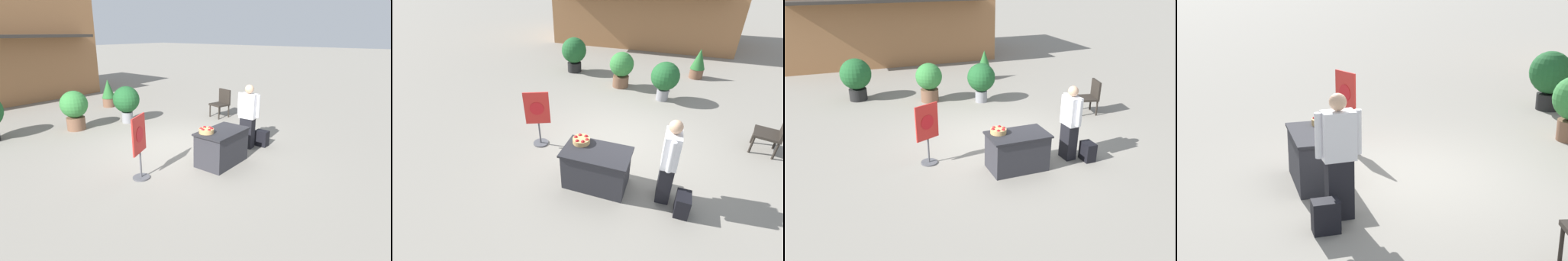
% 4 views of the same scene
% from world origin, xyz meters
% --- Properties ---
extents(ground_plane, '(120.00, 120.00, 0.00)m').
position_xyz_m(ground_plane, '(0.00, 0.00, 0.00)').
color(ground_plane, gray).
extents(storefront_building, '(9.17, 5.85, 4.48)m').
position_xyz_m(storefront_building, '(-1.21, 10.96, 2.24)').
color(storefront_building, '#9E6B42').
rests_on(storefront_building, ground_plane).
extents(display_table, '(1.27, 0.75, 0.80)m').
position_xyz_m(display_table, '(-0.14, -1.38, 0.40)').
color(display_table, '#2D2D33').
rests_on(display_table, ground_plane).
extents(apple_basket, '(0.33, 0.33, 0.13)m').
position_xyz_m(apple_basket, '(-0.50, -1.21, 0.86)').
color(apple_basket, tan).
rests_on(apple_basket, display_table).
extents(person_visitor, '(0.28, 0.61, 1.67)m').
position_xyz_m(person_visitor, '(1.14, -1.32, 0.85)').
color(person_visitor, black).
rests_on(person_visitor, ground_plane).
extents(backpack, '(0.24, 0.34, 0.42)m').
position_xyz_m(backpack, '(1.50, -1.58, 0.21)').
color(backpack, black).
rests_on(backpack, ground_plane).
extents(poster_board, '(0.53, 0.36, 1.36)m').
position_xyz_m(poster_board, '(-1.84, -0.51, 0.74)').
color(poster_board, '#4C4C51').
rests_on(poster_board, ground_plane).
extents(patio_chair, '(0.66, 0.66, 0.98)m').
position_xyz_m(patio_chair, '(3.30, 0.95, 0.55)').
color(patio_chair, '#28231E').
rests_on(patio_chair, ground_plane).
extents(potted_plant_near_left, '(0.83, 0.83, 1.23)m').
position_xyz_m(potted_plant_near_left, '(-0.84, 3.63, 0.70)').
color(potted_plant_near_left, brown).
rests_on(potted_plant_near_left, ground_plane).
extents(potted_plant_near_right, '(0.53, 0.53, 1.11)m').
position_xyz_m(potted_plant_near_right, '(1.70, 5.43, 0.57)').
color(potted_plant_near_right, brown).
rests_on(potted_plant_near_right, ground_plane).
extents(potted_plant_far_left, '(0.88, 0.88, 1.23)m').
position_xyz_m(potted_plant_far_left, '(0.68, 3.01, 0.75)').
color(potted_plant_far_left, gray).
rests_on(potted_plant_far_left, ground_plane).
extents(potted_plant_far_right, '(0.97, 0.97, 1.34)m').
position_xyz_m(potted_plant_far_right, '(-2.99, 4.54, 0.78)').
color(potted_plant_far_right, black).
rests_on(potted_plant_far_right, ground_plane).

